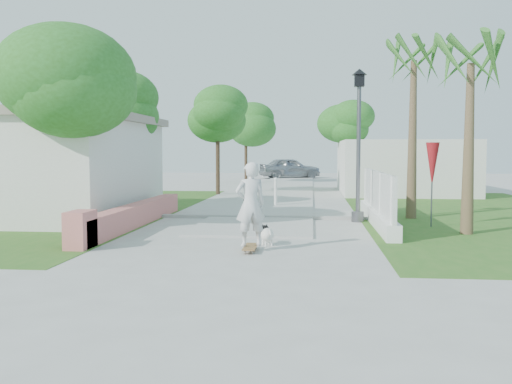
# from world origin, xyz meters

# --- Properties ---
(ground) EXTENTS (90.00, 90.00, 0.00)m
(ground) POSITION_xyz_m (0.00, 0.00, 0.00)
(ground) COLOR #B7B7B2
(ground) RESTS_ON ground
(path_strip) EXTENTS (3.20, 36.00, 0.06)m
(path_strip) POSITION_xyz_m (0.00, 20.00, 0.03)
(path_strip) COLOR #B7B7B2
(path_strip) RESTS_ON ground
(curb) EXTENTS (6.50, 0.25, 0.10)m
(curb) POSITION_xyz_m (0.00, 6.00, 0.05)
(curb) COLOR #999993
(curb) RESTS_ON ground
(grass_left) EXTENTS (8.00, 20.00, 0.01)m
(grass_left) POSITION_xyz_m (-7.00, 8.00, 0.01)
(grass_left) COLOR #30641F
(grass_left) RESTS_ON ground
(grass_right) EXTENTS (8.00, 20.00, 0.01)m
(grass_right) POSITION_xyz_m (7.00, 8.00, 0.01)
(grass_right) COLOR #30641F
(grass_right) RESTS_ON ground
(pink_wall) EXTENTS (0.45, 8.20, 0.80)m
(pink_wall) POSITION_xyz_m (-3.30, 3.55, 0.31)
(pink_wall) COLOR #C97267
(pink_wall) RESTS_ON ground
(house_left) EXTENTS (8.40, 7.40, 3.23)m
(house_left) POSITION_xyz_m (-8.00, 6.00, 1.64)
(house_left) COLOR silver
(house_left) RESTS_ON ground
(lattice_fence) EXTENTS (0.35, 7.00, 1.50)m
(lattice_fence) POSITION_xyz_m (3.40, 5.00, 0.54)
(lattice_fence) COLOR white
(lattice_fence) RESTS_ON ground
(building_right) EXTENTS (6.00, 8.00, 2.60)m
(building_right) POSITION_xyz_m (6.00, 18.00, 1.30)
(building_right) COLOR silver
(building_right) RESTS_ON ground
(street_lamp) EXTENTS (0.44, 0.44, 4.44)m
(street_lamp) POSITION_xyz_m (2.90, 5.50, 2.43)
(street_lamp) COLOR #59595E
(street_lamp) RESTS_ON ground
(bollard) EXTENTS (0.14, 0.14, 1.09)m
(bollard) POSITION_xyz_m (0.20, 10.00, 0.58)
(bollard) COLOR white
(bollard) RESTS_ON ground
(patio_umbrella) EXTENTS (0.36, 0.36, 2.30)m
(patio_umbrella) POSITION_xyz_m (4.80, 4.50, 1.69)
(patio_umbrella) COLOR #59595E
(patio_umbrella) RESTS_ON ground
(tree_left_near) EXTENTS (3.60, 3.60, 5.28)m
(tree_left_near) POSITION_xyz_m (-4.48, 2.98, 3.82)
(tree_left_near) COLOR #4C3826
(tree_left_near) RESTS_ON ground
(tree_left_mid) EXTENTS (3.20, 3.20, 4.85)m
(tree_left_mid) POSITION_xyz_m (-5.48, 8.48, 3.50)
(tree_left_mid) COLOR #4C3826
(tree_left_mid) RESTS_ON ground
(tree_path_left) EXTENTS (3.40, 3.40, 5.23)m
(tree_path_left) POSITION_xyz_m (-2.98, 15.98, 3.82)
(tree_path_left) COLOR #4C3826
(tree_path_left) RESTS_ON ground
(tree_path_right) EXTENTS (3.00, 3.00, 4.79)m
(tree_path_right) POSITION_xyz_m (3.22, 19.98, 3.49)
(tree_path_right) COLOR #4C3826
(tree_path_right) RESTS_ON ground
(tree_path_far) EXTENTS (3.20, 3.20, 5.17)m
(tree_path_far) POSITION_xyz_m (-2.78, 25.98, 3.82)
(tree_path_far) COLOR #4C3826
(tree_path_far) RESTS_ON ground
(palm_far) EXTENTS (1.80, 1.80, 5.30)m
(palm_far) POSITION_xyz_m (4.60, 6.50, 4.48)
(palm_far) COLOR brown
(palm_far) RESTS_ON ground
(palm_near) EXTENTS (1.80, 1.80, 4.70)m
(palm_near) POSITION_xyz_m (5.40, 3.20, 3.95)
(palm_near) COLOR brown
(palm_near) RESTS_ON ground
(skateboarder) EXTENTS (0.73, 1.50, 1.83)m
(skateboarder) POSITION_xyz_m (0.32, 0.50, 0.86)
(skateboarder) COLOR olive
(skateboarder) RESTS_ON ground
(dog) EXTENTS (0.43, 0.62, 0.44)m
(dog) POSITION_xyz_m (0.59, 1.07, 0.24)
(dog) COLOR white
(dog) RESTS_ON ground
(parked_car) EXTENTS (5.10, 3.32, 1.62)m
(parked_car) POSITION_xyz_m (-0.20, 33.36, 0.81)
(parked_car) COLOR #ABADB3
(parked_car) RESTS_ON ground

